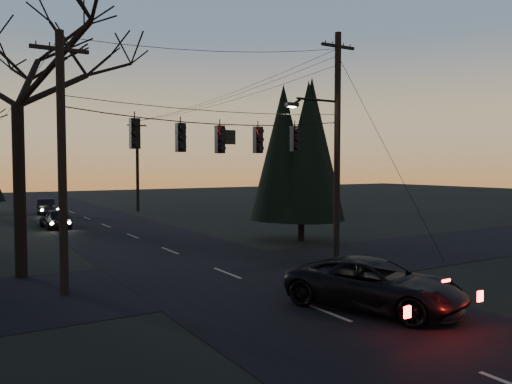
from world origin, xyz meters
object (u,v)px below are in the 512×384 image
suv_near (375,285)px  sedan_oncoming_a (56,218)px  utility_pole_left (65,294)px  evergreen_right (301,157)px  sedan_oncoming_b (46,206)px  utility_pole_far_r (138,211)px  bare_tree_left (16,36)px  utility_pole_right (336,260)px

suv_near → sedan_oncoming_a: suv_near is taller
utility_pole_left → evergreen_right: size_ratio=1.04×
evergreen_right → sedan_oncoming_a: 17.51m
utility_pole_left → evergreen_right: bearing=21.8°
suv_near → sedan_oncoming_a: bearing=78.1°
utility_pole_left → evergreen_right: 15.31m
sedan_oncoming_a → utility_pole_left: bearing=78.6°
sedan_oncoming_b → utility_pole_far_r: bearing=177.6°
utility_pole_far_r → evergreen_right: evergreen_right is taller
utility_pole_far_r → suv_near: bearing=-96.7°
bare_tree_left → sedan_oncoming_b: (4.72, 26.04, -8.29)m
utility_pole_right → utility_pole_left: 11.50m
utility_pole_right → sedan_oncoming_a: 20.57m
bare_tree_left → evergreen_right: bearing=7.7°
utility_pole_far_r → suv_near: utility_pole_far_r is taller
utility_pole_left → suv_near: 9.89m
utility_pole_right → sedan_oncoming_a: (-8.70, 18.63, 0.66)m
utility_pole_right → sedan_oncoming_a: bearing=115.0°
utility_pole_far_r → bare_tree_left: size_ratio=0.66×
utility_pole_right → sedan_oncoming_b: utility_pole_right is taller
utility_pole_far_r → sedan_oncoming_b: size_ratio=2.14×
sedan_oncoming_a → utility_pole_far_r: bearing=-135.7°
utility_pole_right → bare_tree_left: size_ratio=0.78×
sedan_oncoming_a → sedan_oncoming_b: 10.92m
suv_near → utility_pole_far_r: bearing=60.9°
utility_pole_right → utility_pole_left: size_ratio=1.18×
utility_pole_far_r → utility_pole_right: bearing=-90.0°
utility_pole_right → suv_near: (-4.07, -6.49, 0.72)m
bare_tree_left → evergreen_right: bare_tree_left is taller
utility_pole_far_r → evergreen_right: (2.04, -22.60, 4.69)m
bare_tree_left → utility_pole_left: bearing=-75.2°
sedan_oncoming_a → sedan_oncoming_b: size_ratio=0.97×
utility_pole_left → evergreen_right: (13.54, 5.40, 4.69)m
utility_pole_far_r → suv_near: size_ratio=1.64×
utility_pole_far_r → sedan_oncoming_b: utility_pole_far_r is taller
utility_pole_far_r → suv_near: (-4.07, -34.49, 0.72)m
utility_pole_right → evergreen_right: size_ratio=1.22×
bare_tree_left → sedan_oncoming_a: 17.69m
bare_tree_left → evergreen_right: (14.45, 1.94, -4.27)m
bare_tree_left → sedan_oncoming_a: size_ratio=3.32×
utility_pole_left → bare_tree_left: 9.64m
utility_pole_right → bare_tree_left: 15.69m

